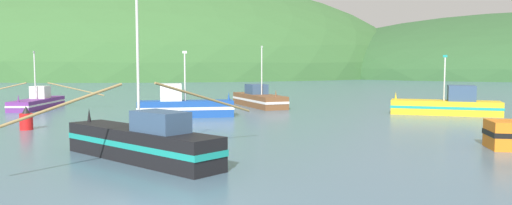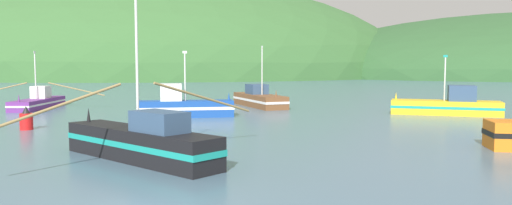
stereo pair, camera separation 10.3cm
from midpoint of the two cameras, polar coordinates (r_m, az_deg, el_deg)
name	(u,v)px [view 2 (the right image)]	position (r m, az deg, el deg)	size (l,w,h in m)	color
hill_mid_left	(153,75)	(202.05, -11.91, 3.12)	(204.15, 163.32, 73.22)	#386633
hill_mid_right	(428,72)	(288.26, 19.39, 3.33)	(103.55, 82.84, 37.14)	#47703D
fishing_boat_purple	(39,102)	(53.72, -23.90, 0.08)	(13.22, 9.47, 5.70)	#6B2D84
fishing_boat_black	(141,142)	(22.96, -13.11, -4.46)	(10.55, 10.55, 7.65)	black
fishing_boat_yellow	(448,105)	(45.90, 21.45, -0.29)	(9.43, 5.74, 5.20)	gold
fishing_boat_brown	(259,99)	(51.25, 0.41, 0.42)	(5.33, 9.99, 6.28)	brown
fishing_boat_blue	(184,106)	(41.30, -8.31, -0.44)	(8.12, 2.82, 5.50)	#19479E
channel_buoy	(26,120)	(36.38, -25.07, -1.84)	(0.84, 0.84, 1.61)	red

